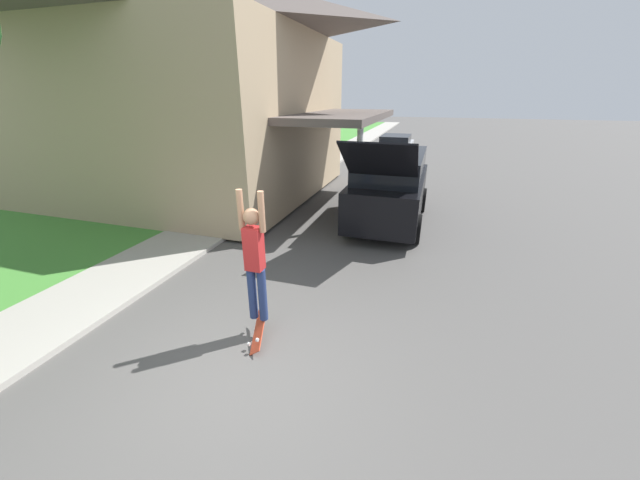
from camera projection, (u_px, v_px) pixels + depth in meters
The scene contains 9 objects.
ground_plane at pixel (233, 377), 4.81m from camera, with size 120.00×120.00×0.00m, color #54514F.
lawn at pixel (119, 203), 12.33m from camera, with size 10.00×80.00×0.08m.
sidewalk at pixel (231, 215), 11.09m from camera, with size 1.80×80.00×0.10m.
house at pixel (167, 80), 12.71m from camera, with size 13.54×9.38×7.58m.
lawn_tree_far at pixel (241, 75), 11.90m from camera, with size 3.55×3.55×5.85m.
suv_parked at pixel (390, 187), 10.23m from camera, with size 2.02×5.19×2.66m.
car_down_street at pixel (395, 146), 21.08m from camera, with size 1.97×4.34×1.30m.
skateboarder at pixel (254, 256), 5.14m from camera, with size 0.41×0.24×2.03m.
skateboard at pixel (259, 329), 5.45m from camera, with size 0.38×0.74×0.41m.
Camera 1 is at (2.27, -3.20, 3.54)m, focal length 20.00 mm.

